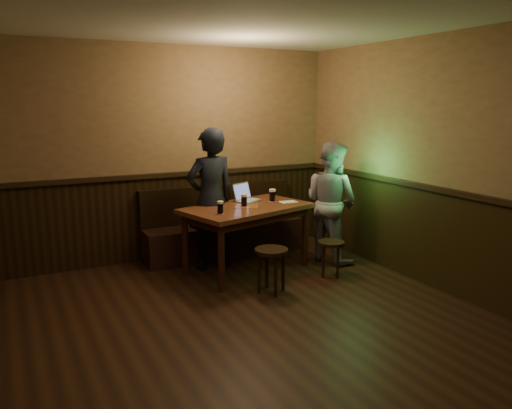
{
  "coord_description": "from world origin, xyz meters",
  "views": [
    {
      "loc": [
        -1.79,
        -3.38,
        2.07
      ],
      "look_at": [
        0.9,
        1.88,
        0.85
      ],
      "focal_mm": 35.0,
      "sensor_mm": 36.0,
      "label": 1
    }
  ],
  "objects": [
    {
      "name": "room",
      "position": [
        0.0,
        0.22,
        1.2
      ],
      "size": [
        5.04,
        6.04,
        2.84
      ],
      "color": "black",
      "rests_on": "ground"
    },
    {
      "name": "bench",
      "position": [
        0.83,
        2.75,
        0.31
      ],
      "size": [
        2.2,
        0.5,
        0.95
      ],
      "color": "black",
      "rests_on": "ground"
    },
    {
      "name": "pub_table",
      "position": [
        0.83,
        1.98,
        0.71
      ],
      "size": [
        1.71,
        1.24,
        0.83
      ],
      "rotation": [
        0.0,
        0.0,
        0.26
      ],
      "color": "#592919",
      "rests_on": "ground"
    },
    {
      "name": "stool_left",
      "position": [
        0.74,
        1.2,
        0.4
      ],
      "size": [
        0.42,
        0.42,
        0.5
      ],
      "rotation": [
        0.0,
        0.0,
        -0.15
      ],
      "color": "black",
      "rests_on": "ground"
    },
    {
      "name": "stool_right",
      "position": [
        1.64,
        1.34,
        0.35
      ],
      "size": [
        0.36,
        0.36,
        0.43
      ],
      "rotation": [
        0.0,
        0.0,
        0.14
      ],
      "color": "black",
      "rests_on": "ground"
    },
    {
      "name": "pint_left",
      "position": [
        0.38,
        1.74,
        0.9
      ],
      "size": [
        0.09,
        0.09,
        0.15
      ],
      "color": "red",
      "rests_on": "pub_table"
    },
    {
      "name": "pint_mid",
      "position": [
        0.79,
        1.98,
        0.9
      ],
      "size": [
        0.1,
        0.1,
        0.15
      ],
      "color": "red",
      "rests_on": "pub_table"
    },
    {
      "name": "pint_right",
      "position": [
        1.25,
        2.1,
        0.9
      ],
      "size": [
        0.1,
        0.1,
        0.16
      ],
      "color": "red",
      "rests_on": "pub_table"
    },
    {
      "name": "laptop",
      "position": [
        0.96,
        2.28,
        0.88
      ],
      "size": [
        0.4,
        0.38,
        0.23
      ],
      "rotation": [
        0.0,
        0.0,
        0.48
      ],
      "color": "silver",
      "rests_on": "pub_table"
    },
    {
      "name": "menu",
      "position": [
        1.41,
        1.98,
        0.82
      ],
      "size": [
        0.23,
        0.16,
        0.0
      ],
      "primitive_type": "cube",
      "rotation": [
        0.0,
        0.0,
        -0.06
      ],
      "color": "silver",
      "rests_on": "pub_table"
    },
    {
      "name": "person_suit",
      "position": [
        0.48,
        2.29,
        0.89
      ],
      "size": [
        0.69,
        0.49,
        1.77
      ],
      "primitive_type": "imported",
      "rotation": [
        0.0,
        0.0,
        3.24
      ],
      "color": "black",
      "rests_on": "ground"
    },
    {
      "name": "person_grey",
      "position": [
        2.0,
        1.87,
        0.79
      ],
      "size": [
        0.79,
        0.9,
        1.58
      ],
      "primitive_type": "imported",
      "rotation": [
        0.0,
        0.0,
        1.85
      ],
      "color": "gray",
      "rests_on": "ground"
    }
  ]
}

